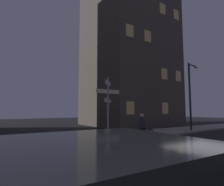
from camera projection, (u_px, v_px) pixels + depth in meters
name	position (u px, v px, depth m)	size (l,w,h in m)	color
ground_plane	(215.00, 166.00, 5.97)	(80.00, 80.00, 0.00)	#232326
sidewalk_kerb	(103.00, 137.00, 11.85)	(40.00, 3.07, 0.14)	#9E9991
signpost	(108.00, 102.00, 10.92)	(1.61, 1.15, 3.62)	gray
street_lamp	(191.00, 90.00, 15.85)	(1.34, 0.28, 5.73)	#2D2D30
cyclist	(143.00, 129.00, 10.25)	(1.82, 0.35, 1.61)	black
building_right_block	(128.00, 40.00, 23.57)	(9.42, 9.29, 21.38)	#4C443D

